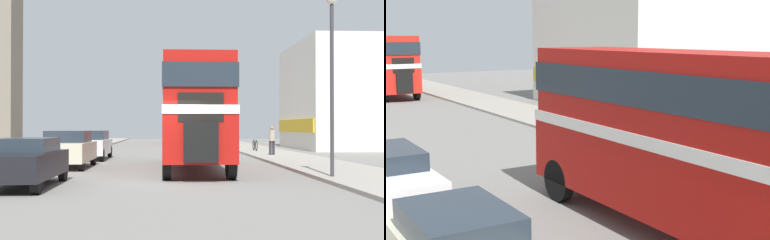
# 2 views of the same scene
# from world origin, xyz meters

# --- Properties ---
(double_decker_bus) EXTENTS (2.38, 11.22, 4.08)m
(double_decker_bus) POSITION_xyz_m (1.24, 5.12, 2.45)
(double_decker_bus) COLOR #B2140F
(double_decker_bus) RESTS_ON ground_plane
(car_parked_far) EXTENTS (1.80, 4.61, 1.51)m
(car_parked_far) POSITION_xyz_m (-3.75, 11.65, 0.78)
(car_parked_far) COLOR white
(car_parked_far) RESTS_ON ground_plane
(pedestrian_walking) EXTENTS (0.33, 0.33, 1.62)m
(pedestrian_walking) POSITION_xyz_m (6.21, 13.53, 1.04)
(pedestrian_walking) COLOR #282833
(pedestrian_walking) RESTS_ON sidewalk_right
(bicycle_on_pavement) EXTENTS (0.05, 1.76, 0.78)m
(bicycle_on_pavement) POSITION_xyz_m (6.17, 19.06, 0.48)
(bicycle_on_pavement) COLOR black
(bicycle_on_pavement) RESTS_ON sidewalk_right
(shop_building_block) EXTENTS (20.51, 11.40, 8.21)m
(shop_building_block) POSITION_xyz_m (20.46, 24.60, 4.11)
(shop_building_block) COLOR silver
(shop_building_block) RESTS_ON ground_plane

